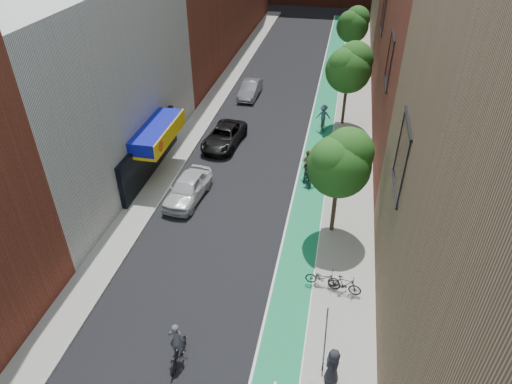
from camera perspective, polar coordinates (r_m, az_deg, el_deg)
The scene contains 18 objects.
ground at distance 20.58m, azimuth -9.37°, elevation -20.53°, with size 160.00×160.00×0.00m, color black.
bike_lane at distance 40.35m, azimuth 8.52°, elevation 9.78°, with size 2.00×68.00×0.01m, color #147240.
sidewalk_left at distance 41.87m, azimuth -5.47°, elevation 11.05°, with size 2.00×68.00×0.15m, color gray.
sidewalk_right at distance 40.32m, azimuth 12.11°, elevation 9.46°, with size 3.00×68.00×0.15m, color gray.
building_left_white at distance 31.50m, azimuth -21.30°, elevation 12.39°, with size 8.00×20.00×12.00m, color silver.
tree_near at distance 23.98m, azimuth 10.51°, elevation 3.75°, with size 3.40×3.36×6.42m.
tree_mid at distance 36.68m, azimuth 11.59°, elevation 15.14°, with size 3.55×3.53×6.74m.
tree_far at distance 50.22m, azimuth 12.06°, elevation 19.87°, with size 3.30×3.25×6.21m.
parked_car_white at distance 28.73m, azimuth -8.52°, elevation 0.49°, with size 1.86×4.63×1.58m, color silver.
parked_car_black at distance 34.61m, azimuth -4.02°, elevation 6.96°, with size 2.32×5.04×1.40m, color black.
parked_car_silver at distance 42.91m, azimuth -0.73°, elevation 12.72°, with size 1.49×4.26×1.40m, color gray.
cyclist_lead at distance 20.17m, azimuth -9.80°, elevation -18.79°, with size 0.69×1.90×2.14m.
cyclist_lane_near at distance 30.55m, azimuth 6.44°, elevation 3.31°, with size 1.00×1.61×2.15m.
cyclist_lane_mid at distance 30.04m, azimuth 6.67°, elevation 2.21°, with size 0.96×1.59×1.93m.
cyclist_lane_far at distance 37.05m, azimuth 8.37°, elevation 9.10°, with size 1.22×1.61×2.10m.
parked_bike_mid at distance 22.73m, azimuth 11.03°, elevation -11.31°, with size 0.46×1.64×0.98m, color black.
parked_bike_far at distance 22.96m, azimuth 8.30°, elevation -10.56°, with size 0.58×1.67×0.88m, color black.
pedestrian at distance 19.25m, azimuth 9.56°, elevation -20.70°, with size 0.89×0.58×1.82m, color black.
Camera 1 is at (5.34, -10.68, 16.76)m, focal length 32.00 mm.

